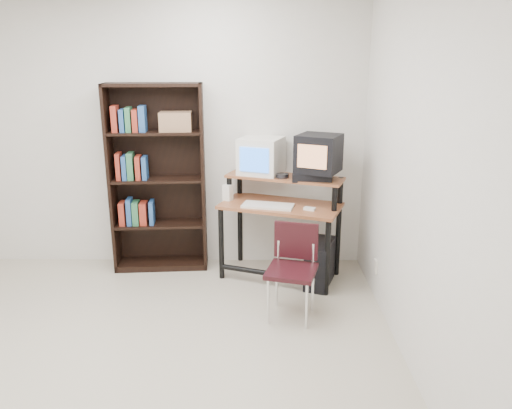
{
  "coord_description": "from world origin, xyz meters",
  "views": [
    {
      "loc": [
        0.97,
        -2.9,
        2.07
      ],
      "look_at": [
        0.93,
        1.1,
        0.88
      ],
      "focal_mm": 35.0,
      "sensor_mm": 36.0,
      "label": 1
    }
  ],
  "objects_px": {
    "computer_desk": "(281,210)",
    "bookshelf": "(158,176)",
    "crt_monitor": "(261,156)",
    "school_chair": "(293,262)",
    "pc_tower": "(320,263)",
    "crt_tv": "(319,153)"
  },
  "relations": [
    {
      "from": "computer_desk",
      "to": "bookshelf",
      "type": "distance_m",
      "value": 1.26
    },
    {
      "from": "crt_monitor",
      "to": "school_chair",
      "type": "relative_size",
      "value": 0.63
    },
    {
      "from": "crt_monitor",
      "to": "pc_tower",
      "type": "xyz_separation_m",
      "value": [
        0.55,
        -0.4,
        -0.94
      ]
    },
    {
      "from": "crt_monitor",
      "to": "school_chair",
      "type": "xyz_separation_m",
      "value": [
        0.26,
        -0.97,
        -0.68
      ]
    },
    {
      "from": "pc_tower",
      "to": "school_chair",
      "type": "height_order",
      "value": "school_chair"
    },
    {
      "from": "crt_tv",
      "to": "pc_tower",
      "type": "xyz_separation_m",
      "value": [
        0.03,
        -0.17,
        -1.01
      ]
    },
    {
      "from": "pc_tower",
      "to": "computer_desk",
      "type": "bearing_deg",
      "value": 171.45
    },
    {
      "from": "computer_desk",
      "to": "crt_monitor",
      "type": "height_order",
      "value": "crt_monitor"
    },
    {
      "from": "school_chair",
      "to": "crt_monitor",
      "type": "bearing_deg",
      "value": 119.96
    },
    {
      "from": "crt_monitor",
      "to": "pc_tower",
      "type": "distance_m",
      "value": 1.16
    },
    {
      "from": "computer_desk",
      "to": "school_chair",
      "type": "xyz_separation_m",
      "value": [
        0.07,
        -0.76,
        -0.21
      ]
    },
    {
      "from": "pc_tower",
      "to": "school_chair",
      "type": "bearing_deg",
      "value": -97.6
    },
    {
      "from": "computer_desk",
      "to": "pc_tower",
      "type": "bearing_deg",
      "value": -8.23
    },
    {
      "from": "computer_desk",
      "to": "crt_monitor",
      "type": "distance_m",
      "value": 0.55
    },
    {
      "from": "computer_desk",
      "to": "crt_monitor",
      "type": "xyz_separation_m",
      "value": [
        -0.19,
        0.21,
        0.47
      ]
    },
    {
      "from": "school_chair",
      "to": "bookshelf",
      "type": "relative_size",
      "value": 0.42
    },
    {
      "from": "crt_tv",
      "to": "school_chair",
      "type": "relative_size",
      "value": 0.63
    },
    {
      "from": "pc_tower",
      "to": "bookshelf",
      "type": "bearing_deg",
      "value": -175.77
    },
    {
      "from": "school_chair",
      "to": "bookshelf",
      "type": "xyz_separation_m",
      "value": [
        -1.28,
        1.0,
        0.47
      ]
    },
    {
      "from": "crt_monitor",
      "to": "school_chair",
      "type": "height_order",
      "value": "crt_monitor"
    },
    {
      "from": "crt_tv",
      "to": "bookshelf",
      "type": "height_order",
      "value": "bookshelf"
    },
    {
      "from": "bookshelf",
      "to": "crt_tv",
      "type": "bearing_deg",
      "value": -13.9
    }
  ]
}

